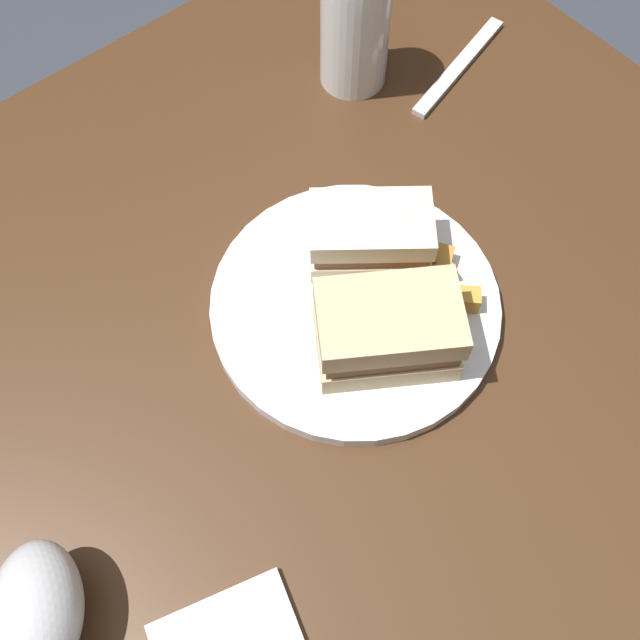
% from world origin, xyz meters
% --- Properties ---
extents(ground_plane, '(6.00, 6.00, 0.00)m').
position_xyz_m(ground_plane, '(0.00, 0.00, 0.00)').
color(ground_plane, '#333842').
extents(dining_table, '(1.10, 0.91, 0.73)m').
position_xyz_m(dining_table, '(0.00, 0.00, 0.37)').
color(dining_table, '#422816').
rests_on(dining_table, ground).
extents(plate, '(0.27, 0.27, 0.02)m').
position_xyz_m(plate, '(-0.09, -0.00, 0.74)').
color(plate, white).
rests_on(plate, dining_table).
extents(sandwich_half_left, '(0.14, 0.13, 0.07)m').
position_xyz_m(sandwich_half_left, '(-0.07, 0.05, 0.79)').
color(sandwich_half_left, '#CCB284').
rests_on(sandwich_half_left, plate).
extents(sandwich_half_right, '(0.13, 0.12, 0.06)m').
position_xyz_m(sandwich_half_right, '(-0.13, -0.03, 0.78)').
color(sandwich_half_right, beige).
rests_on(sandwich_half_right, plate).
extents(potato_wedge_front, '(0.04, 0.05, 0.02)m').
position_xyz_m(potato_wedge_front, '(-0.17, 0.01, 0.76)').
color(potato_wedge_front, '#B77F33').
rests_on(potato_wedge_front, plate).
extents(potato_wedge_middle, '(0.05, 0.05, 0.02)m').
position_xyz_m(potato_wedge_middle, '(-0.11, 0.08, 0.76)').
color(potato_wedge_middle, '#AD702D').
rests_on(potato_wedge_middle, plate).
extents(potato_wedge_back, '(0.04, 0.03, 0.02)m').
position_xyz_m(potato_wedge_back, '(-0.11, 0.03, 0.76)').
color(potato_wedge_back, gold).
rests_on(potato_wedge_back, plate).
extents(potato_wedge_left_edge, '(0.05, 0.05, 0.02)m').
position_xyz_m(potato_wedge_left_edge, '(-0.15, 0.06, 0.76)').
color(potato_wedge_left_edge, gold).
rests_on(potato_wedge_left_edge, plate).
extents(potato_wedge_right_edge, '(0.03, 0.05, 0.02)m').
position_xyz_m(potato_wedge_right_edge, '(-0.09, 0.03, 0.76)').
color(potato_wedge_right_edge, gold).
rests_on(potato_wedge_right_edge, plate).
extents(potato_wedge_stray, '(0.05, 0.03, 0.02)m').
position_xyz_m(potato_wedge_stray, '(-0.15, 0.03, 0.76)').
color(potato_wedge_stray, '#B77F33').
rests_on(potato_wedge_stray, plate).
extents(pint_glass, '(0.07, 0.07, 0.16)m').
position_xyz_m(pint_glass, '(-0.28, -0.23, 0.80)').
color(pint_glass, white).
rests_on(pint_glass, dining_table).
extents(gravy_boat, '(0.11, 0.12, 0.07)m').
position_xyz_m(gravy_boat, '(0.28, 0.06, 0.78)').
color(gravy_boat, '#B7B7BC').
rests_on(gravy_boat, dining_table).
extents(fork, '(0.18, 0.06, 0.01)m').
position_xyz_m(fork, '(-0.39, -0.16, 0.74)').
color(fork, silver).
rests_on(fork, dining_table).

